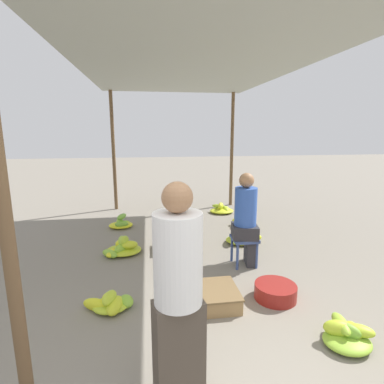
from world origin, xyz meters
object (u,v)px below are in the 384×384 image
Objects in this scene: crate_mid at (213,297)px; banana_pile_left_2 at (122,248)px; basin_black at (275,292)px; crate_near at (175,243)px; banana_pile_left_1 at (121,224)px; banana_pile_right_0 at (347,334)px; vendor_seated at (246,218)px; banana_pile_right_1 at (222,209)px; vendor_foreground at (178,290)px; banana_pile_right_3 at (242,222)px; banana_pile_left_0 at (111,303)px; banana_pile_right_2 at (243,238)px; stool at (244,243)px.

banana_pile_left_2 is at bearing 125.41° from crate_mid.
basin_black is 1.88m from crate_near.
banana_pile_left_1 is 4.24m from banana_pile_right_0.
banana_pile_right_1 is (0.35, 2.70, -0.60)m from vendor_seated.
vendor_foreground is 4.01m from banana_pile_right_3.
banana_pile_left_0 is 1.75m from crate_near.
banana_pile_left_0 is 0.91× the size of banana_pile_right_2.
crate_mid is (0.48, 1.05, -0.71)m from vendor_foreground.
vendor_foreground is at bearing -94.63° from crate_near.
stool is at bearing -106.92° from banana_pile_right_2.
banana_pile_left_2 is (-0.61, 2.59, -0.71)m from vendor_foreground.
crate_near is (-0.90, 0.71, -0.23)m from stool.
banana_pile_right_1 is at bearing 86.57° from banana_pile_right_2.
vendor_foreground is 2.76m from crate_near.
vendor_foreground reaches higher than banana_pile_left_2.
banana_pile_right_2 reaches higher than crate_near.
crate_mid is (-1.14, -2.55, 0.00)m from banana_pile_right_3.
vendor_seated reaches higher than basin_black.
banana_pile_right_0 is at bearing -67.22° from basin_black.
crate_mid is (-0.64, -0.90, -0.23)m from stool.
crate_mid is at bearing 65.39° from vendor_foreground.
banana_pile_right_2 reaches higher than banana_pile_right_3.
banana_pile_left_1 is at bearing 113.05° from crate_mid.
vendor_foreground is 3.32× the size of basin_black.
banana_pile_left_0 is 1.06× the size of crate_mid.
stool is at bearing 26.02° from banana_pile_left_0.
basin_black is 1.80m from banana_pile_left_0.
banana_pile_left_1 is 0.73× the size of banana_pile_right_2.
banana_pile_left_1 is 0.84× the size of banana_pile_right_1.
stool reaches higher than crate_near.
stool reaches higher than banana_pile_right_1.
stool is 0.31× the size of vendor_seated.
banana_pile_left_2 is (-1.75, 0.63, -0.59)m from vendor_seated.
banana_pile_right_1 is at bearing 59.45° from banana_pile_left_0.
vendor_seated reaches higher than banana_pile_right_3.
banana_pile_right_1 is 2.36m from crate_near.
banana_pile_right_1 is 1.14× the size of crate_near.
crate_mid is (-0.72, -0.01, 0.01)m from basin_black.
vendor_foreground is 1.46m from banana_pile_left_0.
banana_pile_left_0 is at bearing -117.89° from crate_near.
crate_near is at bearing 121.50° from basin_black.
banana_pile_right_1 is at bearing 97.53° from banana_pile_right_3.
banana_pile_right_1 is (2.09, 3.54, 0.00)m from banana_pile_left_0.
banana_pile_right_1 is (0.29, 3.59, -0.01)m from basin_black.
basin_black is 0.76× the size of banana_pile_left_2.
banana_pile_right_0 is at bearing -86.59° from banana_pile_right_2.
banana_pile_left_0 is 3.34m from banana_pile_right_3.
banana_pile_left_1 reaches higher than basin_black.
banana_pile_right_1 reaches higher than banana_pile_left_0.
stool is 0.78× the size of banana_pile_right_3.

